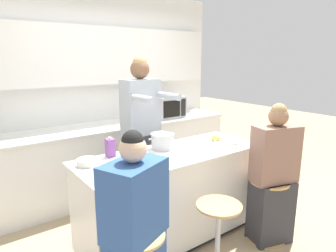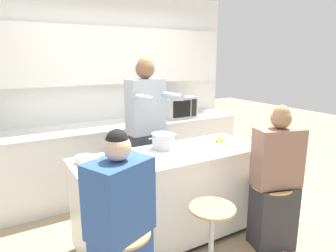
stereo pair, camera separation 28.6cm
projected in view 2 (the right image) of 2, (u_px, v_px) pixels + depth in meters
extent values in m
plane|color=tan|center=(171.00, 238.00, 3.07)|extent=(16.00, 16.00, 0.00)
cube|color=silver|center=(108.00, 90.00, 4.23)|extent=(3.85, 0.06, 2.70)
cube|color=white|center=(109.00, 56.00, 4.04)|extent=(3.54, 0.16, 0.75)
cube|color=white|center=(120.00, 158.00, 4.13)|extent=(3.54, 0.64, 0.90)
cube|color=silver|center=(118.00, 125.00, 4.02)|extent=(3.57, 0.67, 0.03)
cube|color=black|center=(171.00, 235.00, 3.06)|extent=(1.75, 0.58, 0.06)
cube|color=white|center=(172.00, 195.00, 2.96)|extent=(1.83, 0.66, 0.82)
cube|color=silver|center=(172.00, 154.00, 2.87)|extent=(1.87, 0.70, 0.03)
cylinder|color=tan|center=(124.00, 234.00, 2.05)|extent=(0.38, 0.38, 0.02)
cylinder|color=#B7BABC|center=(211.00, 242.00, 2.47)|extent=(0.04, 0.04, 0.60)
cylinder|color=tan|center=(212.00, 208.00, 2.40)|extent=(0.38, 0.38, 0.02)
cylinder|color=tan|center=(267.00, 244.00, 2.95)|extent=(0.38, 0.38, 0.01)
cylinder|color=#B7BABC|center=(269.00, 216.00, 2.88)|extent=(0.04, 0.04, 0.60)
cylinder|color=tan|center=(272.00, 186.00, 2.81)|extent=(0.38, 0.38, 0.02)
cube|color=#383842|center=(147.00, 172.00, 3.54)|extent=(0.37, 0.25, 0.95)
cube|color=#9EA8B2|center=(146.00, 107.00, 3.37)|extent=(0.43, 0.25, 0.62)
cylinder|color=#9EA8B2|center=(145.00, 98.00, 3.01)|extent=(0.09, 0.35, 0.07)
cylinder|color=#9EA8B2|center=(173.00, 96.00, 3.21)|extent=(0.09, 0.35, 0.07)
sphere|color=brown|center=(145.00, 69.00, 3.27)|extent=(0.22, 0.22, 0.21)
sphere|color=#A37F51|center=(145.00, 64.00, 3.26)|extent=(0.18, 0.18, 0.16)
cube|color=#2D5193|center=(119.00, 198.00, 1.98)|extent=(0.49, 0.43, 0.52)
sphere|color=#DBB293|center=(117.00, 147.00, 1.90)|extent=(0.23, 0.23, 0.18)
sphere|color=black|center=(117.00, 140.00, 1.89)|extent=(0.19, 0.19, 0.14)
cube|color=#333338|center=(273.00, 216.00, 2.87)|extent=(0.45, 0.37, 0.63)
cube|color=#896656|center=(278.00, 158.00, 2.74)|extent=(0.48, 0.34, 0.55)
sphere|color=#936B4C|center=(281.00, 119.00, 2.65)|extent=(0.23, 0.23, 0.18)
sphere|color=#A37F51|center=(282.00, 113.00, 2.64)|extent=(0.18, 0.18, 0.15)
cylinder|color=#B7BABC|center=(163.00, 141.00, 2.98)|extent=(0.22, 0.22, 0.15)
cylinder|color=#B7BABC|center=(163.00, 134.00, 2.97)|extent=(0.24, 0.24, 0.01)
cylinder|color=#B7BABC|center=(151.00, 139.00, 2.91)|extent=(0.05, 0.01, 0.01)
cylinder|color=#B7BABC|center=(175.00, 135.00, 3.04)|extent=(0.05, 0.01, 0.01)
cylinder|color=silver|center=(85.00, 159.00, 2.60)|extent=(0.18, 0.18, 0.06)
cylinder|color=orange|center=(147.00, 162.00, 2.48)|extent=(0.09, 0.09, 0.09)
torus|color=orange|center=(153.00, 161.00, 2.50)|extent=(0.04, 0.01, 0.04)
cylinder|color=white|center=(239.00, 142.00, 3.08)|extent=(0.07, 0.07, 0.08)
torus|color=white|center=(242.00, 141.00, 3.10)|extent=(0.04, 0.01, 0.04)
ellipsoid|color=yellow|center=(221.00, 140.00, 3.21)|extent=(0.12, 0.05, 0.05)
ellipsoid|color=yellow|center=(217.00, 140.00, 3.23)|extent=(0.10, 0.12, 0.05)
ellipsoid|color=yellow|center=(221.00, 139.00, 3.26)|extent=(0.11, 0.11, 0.05)
cube|color=#7A428E|center=(110.00, 146.00, 2.79)|extent=(0.07, 0.07, 0.17)
cylinder|color=white|center=(109.00, 137.00, 2.77)|extent=(0.03, 0.03, 0.02)
cube|color=#B2B5B7|center=(178.00, 107.00, 4.40)|extent=(0.47, 0.35, 0.31)
cube|color=black|center=(182.00, 109.00, 4.23)|extent=(0.29, 0.01, 0.24)
cube|color=black|center=(194.00, 108.00, 4.34)|extent=(0.08, 0.01, 0.25)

